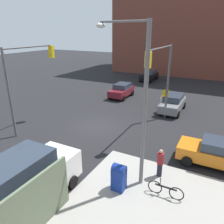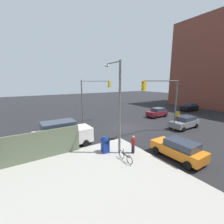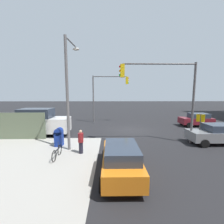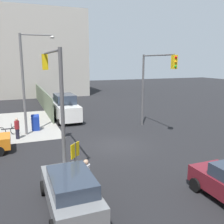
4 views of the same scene
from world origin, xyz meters
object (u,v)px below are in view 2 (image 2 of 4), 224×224
object	(u,v)px
hatchback_gray	(185,122)
pedestrian_waiting	(175,121)
street_lamp_corner	(118,101)
sedan_orange	(178,149)
pedestrian_crossing	(133,144)
traffic_signal_se_corner	(94,93)
traffic_signal_nw_corner	(164,96)
mailbox_blue	(105,144)
coupe_maroon	(157,112)
coupe_black	(190,107)
bicycle_leaning_on_fence	(125,157)
van_white_delivery	(63,134)

from	to	relation	value
hatchback_gray	pedestrian_waiting	size ratio (longest dim) A/B	2.59
hatchback_gray	street_lamp_corner	bearing A→B (deg)	3.67
street_lamp_corner	sedan_orange	bearing A→B (deg)	132.86
pedestrian_crossing	traffic_signal_se_corner	bearing A→B (deg)	45.90
sedan_orange	traffic_signal_nw_corner	bearing A→B (deg)	-128.85
mailbox_blue	coupe_maroon	xyz separation A→B (m)	(-14.85, -6.88, 0.08)
street_lamp_corner	coupe_black	bearing A→B (deg)	-163.10
street_lamp_corner	traffic_signal_se_corner	bearing A→B (deg)	-104.47
street_lamp_corner	coupe_maroon	bearing A→B (deg)	-152.13
sedan_orange	bicycle_leaning_on_fence	world-z (taller)	sedan_orange
hatchback_gray	pedestrian_crossing	distance (m)	10.94
hatchback_gray	van_white_delivery	world-z (taller)	van_white_delivery
pedestrian_crossing	bicycle_leaning_on_fence	world-z (taller)	pedestrian_crossing
coupe_black	hatchback_gray	world-z (taller)	same
pedestrian_crossing	street_lamp_corner	bearing A→B (deg)	96.40
coupe_maroon	sedan_orange	xyz separation A→B (m)	(10.30, 11.10, 0.00)
traffic_signal_se_corner	sedan_orange	size ratio (longest dim) A/B	1.50
traffic_signal_se_corner	coupe_black	bearing A→B (deg)	173.37
coupe_maroon	coupe_black	bearing A→B (deg)	-179.51
street_lamp_corner	bicycle_leaning_on_fence	bearing A→B (deg)	76.34
van_white_delivery	traffic_signal_nw_corner	bearing A→B (deg)	166.49
coupe_maroon	sedan_orange	bearing A→B (deg)	47.14
traffic_signal_nw_corner	van_white_delivery	xyz separation A→B (m)	(11.24, -2.70, -3.39)
sedan_orange	bicycle_leaning_on_fence	xyz separation A→B (m)	(3.95, -2.03, -0.50)
pedestrian_crossing	pedestrian_waiting	distance (m)	10.36
sedan_orange	hatchback_gray	world-z (taller)	same
street_lamp_corner	bicycle_leaning_on_fence	distance (m)	4.72
sedan_orange	coupe_maroon	bearing A→B (deg)	-132.86
pedestrian_waiting	bicycle_leaning_on_fence	bearing A→B (deg)	59.72
pedestrian_waiting	traffic_signal_nw_corner	bearing A→B (deg)	54.00
sedan_orange	pedestrian_crossing	world-z (taller)	pedestrian_crossing
sedan_orange	hatchback_gray	distance (m)	9.41
traffic_signal_se_corner	pedestrian_waiting	size ratio (longest dim) A/B	3.81
mailbox_blue	street_lamp_corner	bearing A→B (deg)	157.23
pedestrian_waiting	traffic_signal_se_corner	bearing A→B (deg)	-1.50
coupe_maroon	van_white_delivery	world-z (taller)	van_white_delivery
hatchback_gray	traffic_signal_se_corner	bearing A→B (deg)	-44.95
mailbox_blue	sedan_orange	distance (m)	6.21
pedestrian_waiting	hatchback_gray	bearing A→B (deg)	174.93
mailbox_blue	pedestrian_crossing	xyz separation A→B (m)	(-2.00, 1.50, 0.09)
mailbox_blue	traffic_signal_se_corner	bearing A→B (deg)	-110.71
mailbox_blue	coupe_maroon	size ratio (longest dim) A/B	0.38
sedan_orange	pedestrian_crossing	xyz separation A→B (m)	(2.55, -2.73, 0.01)
street_lamp_corner	sedan_orange	size ratio (longest dim) A/B	1.85
coupe_black	pedestrian_waiting	world-z (taller)	pedestrian_waiting
pedestrian_waiting	sedan_orange	bearing A→B (deg)	79.19
coupe_maroon	coupe_black	distance (m)	10.53
coupe_black	bicycle_leaning_on_fence	bearing A→B (deg)	20.29
traffic_signal_se_corner	bicycle_leaning_on_fence	bearing A→B (deg)	75.66
sedan_orange	van_white_delivery	distance (m)	10.52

